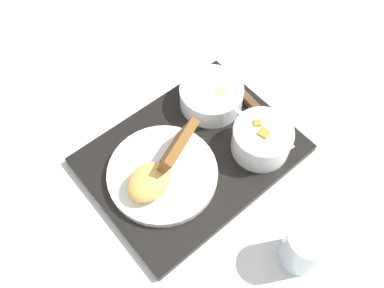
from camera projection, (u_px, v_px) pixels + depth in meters
name	position (u px, v px, depth m)	size (l,w,h in m)	color
ground_plane	(192.00, 157.00, 0.79)	(4.00, 4.00, 0.00)	silver
serving_tray	(192.00, 154.00, 0.78)	(0.40, 0.30, 0.02)	black
bowl_salad	(262.00, 138.00, 0.75)	(0.11, 0.11, 0.06)	white
bowl_soup	(211.00, 95.00, 0.81)	(0.13, 0.13, 0.05)	white
plate_main	(161.00, 171.00, 0.73)	(0.20, 0.20, 0.10)	white
knife	(250.00, 103.00, 0.82)	(0.04, 0.18, 0.02)	silver
spoon	(246.00, 118.00, 0.81)	(0.03, 0.16, 0.01)	silver
glass_water	(304.00, 247.00, 0.65)	(0.07, 0.07, 0.09)	silver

